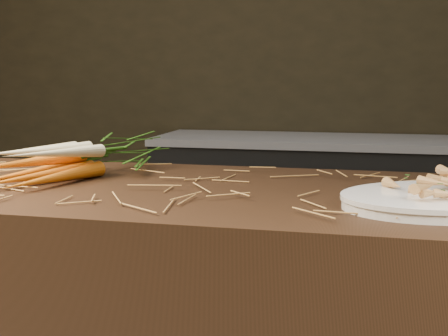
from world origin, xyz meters
name	(u,v)px	position (x,y,z in m)	size (l,w,h in m)	color
back_counter	(317,211)	(0.30, 2.18, 0.42)	(1.82, 0.62, 0.84)	black
straw_bedding	(148,181)	(0.00, 0.30, 0.91)	(1.40, 0.60, 0.02)	#A3773C
root_veg_bunch	(94,155)	(-0.20, 0.42, 0.95)	(0.36, 0.60, 0.11)	#C55206
serving_platter	(448,202)	(0.68, 0.21, 0.91)	(0.44, 0.29, 0.02)	white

